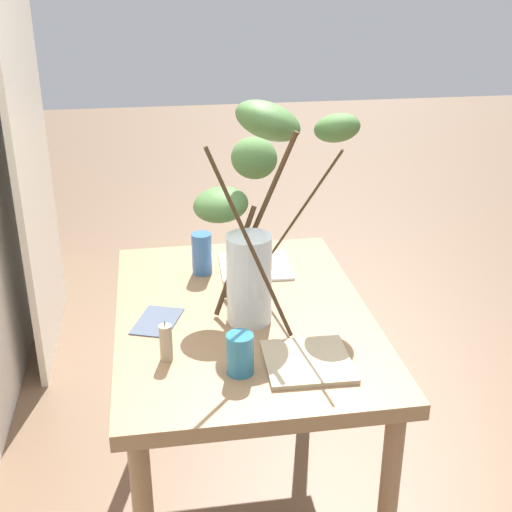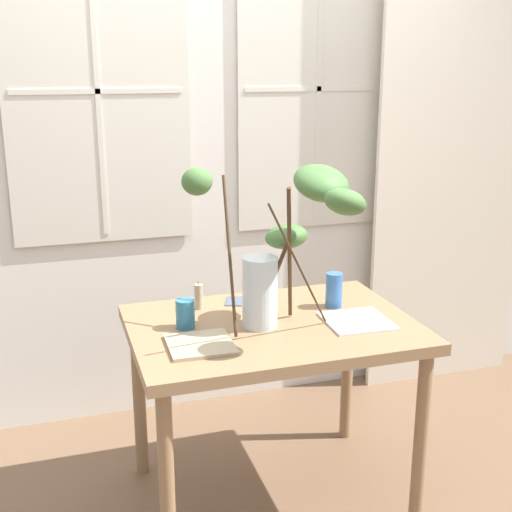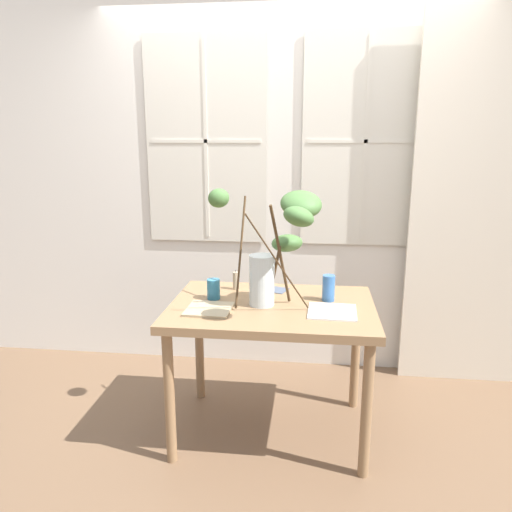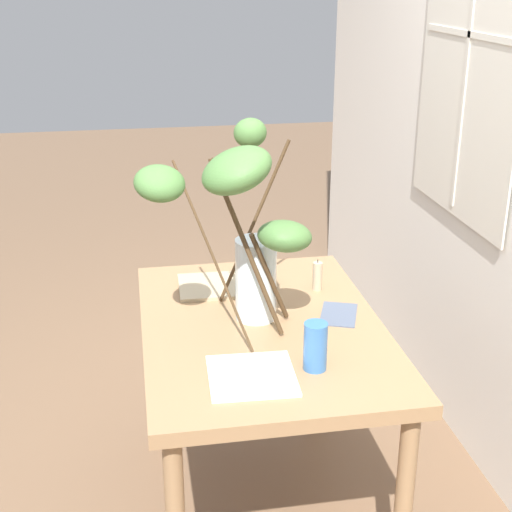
# 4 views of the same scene
# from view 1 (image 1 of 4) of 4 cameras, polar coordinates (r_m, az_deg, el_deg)

# --- Properties ---
(ground) EXTENTS (14.00, 14.00, 0.00)m
(ground) POSITION_cam_1_polar(r_m,az_deg,el_deg) (2.59, -0.96, -19.77)
(ground) COLOR brown
(curtain_sheer_side) EXTENTS (0.90, 0.03, 2.58)m
(curtain_sheer_side) POSITION_cam_1_polar(r_m,az_deg,el_deg) (3.23, -19.05, 13.76)
(curtain_sheer_side) COLOR silver
(curtain_sheer_side) RESTS_ON ground
(dining_table) EXTENTS (1.10, 0.78, 0.77)m
(dining_table) POSITION_cam_1_polar(r_m,az_deg,el_deg) (2.18, -1.08, -6.76)
(dining_table) COLOR #93704C
(dining_table) RESTS_ON ground
(vase_with_branches) EXTENTS (0.64, 0.59, 0.66)m
(vase_with_branches) POSITION_cam_1_polar(r_m,az_deg,el_deg) (2.02, 0.33, 4.59)
(vase_with_branches) COLOR silver
(vase_with_branches) RESTS_ON dining_table
(drinking_glass_blue_left) EXTENTS (0.07, 0.07, 0.11)m
(drinking_glass_blue_left) POSITION_cam_1_polar(r_m,az_deg,el_deg) (1.81, -1.34, -8.16)
(drinking_glass_blue_left) COLOR teal
(drinking_glass_blue_left) RESTS_ON dining_table
(drinking_glass_blue_right) EXTENTS (0.07, 0.07, 0.15)m
(drinking_glass_blue_right) POSITION_cam_1_polar(r_m,az_deg,el_deg) (2.36, -4.54, 0.21)
(drinking_glass_blue_right) COLOR #386BAD
(drinking_glass_blue_right) RESTS_ON dining_table
(plate_square_left) EXTENTS (0.24, 0.24, 0.01)m
(plate_square_left) POSITION_cam_1_polar(r_m,az_deg,el_deg) (1.88, 4.33, -8.75)
(plate_square_left) COLOR tan
(plate_square_left) RESTS_ON dining_table
(plate_square_right) EXTENTS (0.26, 0.26, 0.01)m
(plate_square_right) POSITION_cam_1_polar(r_m,az_deg,el_deg) (2.43, -0.08, -0.84)
(plate_square_right) COLOR white
(plate_square_right) RESTS_ON dining_table
(napkin_folded) EXTENTS (0.21, 0.17, 0.00)m
(napkin_folded) POSITION_cam_1_polar(r_m,az_deg,el_deg) (2.10, -8.24, -5.40)
(napkin_folded) COLOR #4C566B
(napkin_folded) RESTS_ON dining_table
(pillar_candle) EXTENTS (0.04, 0.04, 0.12)m
(pillar_candle) POSITION_cam_1_polar(r_m,az_deg,el_deg) (1.89, -7.52, -7.17)
(pillar_candle) COLOR tan
(pillar_candle) RESTS_ON dining_table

